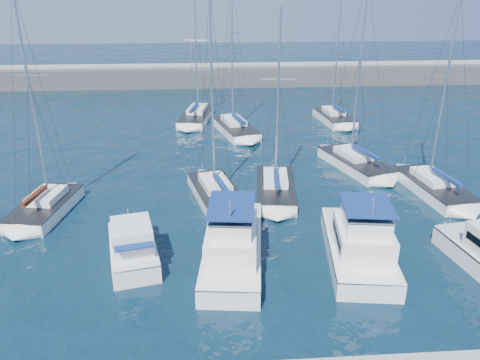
{
  "coord_description": "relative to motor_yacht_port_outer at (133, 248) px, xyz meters",
  "views": [
    {
      "loc": [
        -4.69,
        -25.32,
        15.72
      ],
      "look_at": [
        -2.61,
        4.51,
        3.0
      ],
      "focal_mm": 35.0,
      "sensor_mm": 36.0,
      "label": 1
    }
  ],
  "objects": [
    {
      "name": "sailboat_mid_d",
      "position": [
        18.0,
        14.3,
        -0.4
      ],
      "size": [
        5.49,
        8.76,
        16.38
      ],
      "rotation": [
        0.0,
        0.0,
        0.31
      ],
      "color": "white",
      "rests_on": "ground"
    },
    {
      "name": "sailboat_back_b",
      "position": [
        7.69,
        26.04,
        -0.4
      ],
      "size": [
        5.28,
        9.22,
        17.27
      ],
      "rotation": [
        0.0,
        0.0,
        0.26
      ],
      "color": "white",
      "rests_on": "ground"
    },
    {
      "name": "ground",
      "position": [
        9.44,
        0.64,
        -0.94
      ],
      "size": [
        220.0,
        220.0,
        0.0
      ],
      "primitive_type": "plane",
      "color": "black",
      "rests_on": "ground"
    },
    {
      "name": "motor_yacht_port_inner",
      "position": [
        6.0,
        -0.41,
        0.19
      ],
      "size": [
        4.53,
        10.61,
        4.69
      ],
      "rotation": [
        0.0,
        0.0,
        -0.11
      ],
      "color": "white",
      "rests_on": "ground"
    },
    {
      "name": "sailboat_back_a",
      "position": [
        3.34,
        31.43,
        -0.43
      ],
      "size": [
        4.67,
        9.63,
        15.04
      ],
      "rotation": [
        0.0,
        0.0,
        -0.18
      ],
      "color": "white",
      "rests_on": "ground"
    },
    {
      "name": "sailboat_mid_e",
      "position": [
        22.64,
        8.41,
        -0.41
      ],
      "size": [
        4.0,
        8.29,
        15.28
      ],
      "rotation": [
        0.0,
        0.0,
        0.12
      ],
      "color": "white",
      "rests_on": "ground"
    },
    {
      "name": "sailboat_mid_c",
      "position": [
        9.92,
        9.04,
        -0.42
      ],
      "size": [
        3.78,
        8.12,
        14.49
      ],
      "rotation": [
        0.0,
        0.0,
        -0.11
      ],
      "color": "white",
      "rests_on": "ground"
    },
    {
      "name": "motor_yacht_port_outer",
      "position": [
        0.0,
        0.0,
        0.0
      ],
      "size": [
        3.93,
        6.46,
        3.2
      ],
      "rotation": [
        0.0,
        0.0,
        0.22
      ],
      "color": "white",
      "rests_on": "ground"
    },
    {
      "name": "motor_yacht_stbd_inner",
      "position": [
        13.59,
        -0.99,
        0.19
      ],
      "size": [
        4.8,
        9.25,
        4.69
      ],
      "rotation": [
        0.0,
        0.0,
        -0.13
      ],
      "color": "white",
      "rests_on": "ground"
    },
    {
      "name": "sailboat_mid_b",
      "position": [
        5.23,
        8.36,
        -0.4
      ],
      "size": [
        4.88,
        8.53,
        15.95
      ],
      "rotation": [
        0.0,
        0.0,
        0.24
      ],
      "color": "white",
      "rests_on": "ground"
    },
    {
      "name": "breakwater",
      "position": [
        9.44,
        52.64,
        0.11
      ],
      "size": [
        160.0,
        6.0,
        4.45
      ],
      "color": "#424244",
      "rests_on": "ground"
    },
    {
      "name": "sailboat_mid_a",
      "position": [
        -7.33,
        6.92,
        -0.39
      ],
      "size": [
        4.2,
        7.27,
        15.97
      ],
      "rotation": [
        0.0,
        0.0,
        -0.17
      ],
      "color": "white",
      "rests_on": "ground"
    },
    {
      "name": "sailboat_back_c",
      "position": [
        19.97,
        29.46,
        -0.42
      ],
      "size": [
        3.89,
        7.6,
        13.9
      ],
      "rotation": [
        0.0,
        0.0,
        0.12
      ],
      "color": "white",
      "rests_on": "ground"
    }
  ]
}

